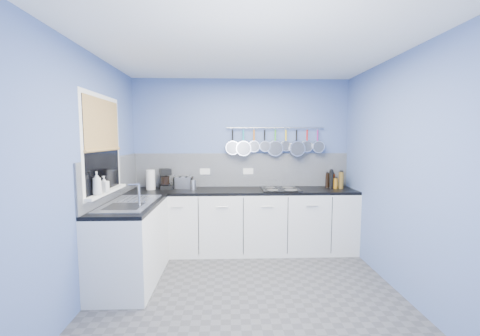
{
  "coord_description": "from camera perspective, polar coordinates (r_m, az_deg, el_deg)",
  "views": [
    {
      "loc": [
        -0.19,
        -3.13,
        1.62
      ],
      "look_at": [
        -0.05,
        0.75,
        1.25
      ],
      "focal_mm": 23.04,
      "sensor_mm": 36.0,
      "label": 1
    }
  ],
  "objects": [
    {
      "name": "window_glass",
      "position": [
        3.69,
        -24.07,
        3.89
      ],
      "size": [
        0.01,
        0.9,
        1.0
      ],
      "primitive_type": "cube",
      "color": "black",
      "rests_on": "wall_left"
    },
    {
      "name": "coffee_maker",
      "position": [
        4.55,
        -13.67,
        -1.97
      ],
      "size": [
        0.21,
        0.22,
        0.29
      ],
      "primitive_type": null,
      "rotation": [
        0.0,
        0.0,
        0.34
      ],
      "color": "black",
      "rests_on": "worktop_back"
    },
    {
      "name": "canister",
      "position": [
        4.45,
        -8.68,
        -3.08
      ],
      "size": [
        0.1,
        0.1,
        0.13
      ],
      "primitive_type": "cylinder",
      "rotation": [
        0.0,
        0.0,
        0.18
      ],
      "color": "silver",
      "rests_on": "worktop_back"
    },
    {
      "name": "condiment_4",
      "position": [
        4.66,
        17.28,
        -2.75
      ],
      "size": [
        0.06,
        0.06,
        0.15
      ],
      "primitive_type": "cylinder",
      "color": "#8C5914",
      "rests_on": "worktop_back"
    },
    {
      "name": "ceiling",
      "position": [
        3.25,
        1.45,
        21.31
      ],
      "size": [
        3.2,
        3.0,
        0.02
      ],
      "primitive_type": "cube",
      "color": "white",
      "rests_on": "ground"
    },
    {
      "name": "soap_bottle_b",
      "position": [
        3.61,
        -23.86,
        -2.73
      ],
      "size": [
        0.09,
        0.09,
        0.17
      ],
      "primitive_type": "imported",
      "rotation": [
        0.0,
        0.0,
        -0.12
      ],
      "color": "white",
      "rests_on": "window_sill"
    },
    {
      "name": "pot_rail",
      "position": [
        4.63,
        6.56,
        7.4
      ],
      "size": [
        1.45,
        0.02,
        0.02
      ],
      "primitive_type": "cylinder",
      "rotation": [
        0.0,
        1.57,
        0.0
      ],
      "color": "silver",
      "rests_on": "wall_back"
    },
    {
      "name": "pan_8",
      "position": [
        4.75,
        14.17,
        4.98
      ],
      "size": [
        0.18,
        0.1,
        0.37
      ],
      "primitive_type": null,
      "color": "silver",
      "rests_on": "pot_rail"
    },
    {
      "name": "sink_unit",
      "position": [
        3.67,
        -19.74,
        -6.12
      ],
      "size": [
        0.5,
        0.95,
        0.01
      ],
      "primitive_type": "cube",
      "color": "silver",
      "rests_on": "worktop_left"
    },
    {
      "name": "soap_bottle_a",
      "position": [
        3.44,
        -24.98,
        -2.59
      ],
      "size": [
        0.12,
        0.12,
        0.24
      ],
      "primitive_type": "imported",
      "rotation": [
        0.0,
        0.0,
        0.35
      ],
      "color": "white",
      "rests_on": "window_sill"
    },
    {
      "name": "condiment_1",
      "position": [
        4.76,
        16.8,
        -2.25
      ],
      "size": [
        0.07,
        0.07,
        0.2
      ],
      "primitive_type": "cylinder",
      "color": "#4C190C",
      "rests_on": "worktop_back"
    },
    {
      "name": "cabinet_run_left",
      "position": [
        3.79,
        -19.5,
        -13.16
      ],
      "size": [
        0.6,
        1.2,
        0.86
      ],
      "primitive_type": "cube",
      "color": "silver",
      "rests_on": "ground"
    },
    {
      "name": "bamboo_blind",
      "position": [
        3.69,
        -24.09,
        7.38
      ],
      "size": [
        0.01,
        0.9,
        0.55
      ],
      "primitive_type": "cube",
      "color": "tan",
      "rests_on": "wall_left"
    },
    {
      "name": "condiment_2",
      "position": [
        4.71,
        15.86,
        -2.22
      ],
      "size": [
        0.05,
        0.05,
        0.22
      ],
      "primitive_type": "cylinder",
      "color": "black",
      "rests_on": "worktop_back"
    },
    {
      "name": "window_sill",
      "position": [
        3.73,
        -23.47,
        -4.03
      ],
      "size": [
        0.1,
        0.98,
        0.03
      ],
      "primitive_type": "cube",
      "color": "white",
      "rests_on": "wall_left"
    },
    {
      "name": "wall_right",
      "position": [
        3.63,
        27.72,
        -1.04
      ],
      "size": [
        0.02,
        3.0,
        2.5
      ],
      "primitive_type": "cube",
      "color": "#4E65A1",
      "rests_on": "ground"
    },
    {
      "name": "pan_2",
      "position": [
        4.58,
        2.61,
        5.2
      ],
      "size": [
        0.17,
        0.05,
        0.36
      ],
      "primitive_type": null,
      "color": "silver",
      "rests_on": "pot_rail"
    },
    {
      "name": "pan_5",
      "position": [
        4.64,
        8.5,
        5.24
      ],
      "size": [
        0.16,
        0.05,
        0.35
      ],
      "primitive_type": null,
      "color": "silver",
      "rests_on": "pot_rail"
    },
    {
      "name": "wall_back",
      "position": [
        4.65,
        0.28,
        0.9
      ],
      "size": [
        3.2,
        0.02,
        2.5
      ],
      "primitive_type": "cube",
      "color": "#4E65A1",
      "rests_on": "ground"
    },
    {
      "name": "backsplash_back",
      "position": [
        4.64,
        0.29,
        -0.36
      ],
      "size": [
        3.2,
        0.02,
        0.5
      ],
      "primitive_type": "cube",
      "color": "#9497A4",
      "rests_on": "wall_back"
    },
    {
      "name": "worktop_left",
      "position": [
        3.68,
        -19.73,
        -6.49
      ],
      "size": [
        0.6,
        1.2,
        0.04
      ],
      "primitive_type": "cube",
      "color": "black",
      "rests_on": "cabinet_run_left"
    },
    {
      "name": "wall_left",
      "position": [
        3.45,
        -26.35,
        -1.28
      ],
      "size": [
        0.02,
        3.0,
        2.5
      ],
      "primitive_type": "cube",
      "color": "#4E65A1",
      "rests_on": "ground"
    },
    {
      "name": "cabinet_run_back",
      "position": [
        4.49,
        0.44,
        -9.91
      ],
      "size": [
        3.2,
        0.6,
        0.86
      ],
      "primitive_type": "cube",
      "color": "silver",
      "rests_on": "ground"
    },
    {
      "name": "window_frame",
      "position": [
        3.7,
        -24.14,
        3.89
      ],
      "size": [
        0.01,
        1.0,
        1.1
      ],
      "primitive_type": "cube",
      "color": "white",
      "rests_on": "wall_left"
    },
    {
      "name": "pan_4",
      "position": [
        4.62,
        6.55,
        4.8
      ],
      "size": [
        0.23,
        0.06,
        0.42
      ],
      "primitive_type": null,
      "color": "silver",
      "rests_on": "pot_rail"
    },
    {
      "name": "toaster",
      "position": [
        4.55,
        -10.45,
        -2.7
      ],
      "size": [
        0.27,
        0.19,
        0.16
      ],
      "primitive_type": "cube",
      "rotation": [
        0.0,
        0.0,
        -0.17
      ],
      "color": "silver",
      "rests_on": "worktop_back"
    },
    {
      "name": "worktop_back",
      "position": [
        4.39,
        0.44,
        -4.25
      ],
      "size": [
        3.2,
        0.6,
        0.04
      ],
      "primitive_type": "cube",
      "color": "black",
      "rests_on": "cabinet_run_back"
    },
    {
      "name": "pan_0",
      "position": [
        4.57,
        -1.38,
        4.97
      ],
      "size": [
        0.21,
        0.08,
        0.4
      ],
      "primitive_type": null,
      "color": "silver",
      "rests_on": "pot_rail"
    },
    {
      "name": "hob",
      "position": [
        4.42,
        7.49,
        -3.9
      ],
      "size": [
        0.53,
        0.47,
        0.01
      ],
      "primitive_type": "cube",
      "color": "black",
      "rests_on": "worktop_back"
    },
    {
      "name": "condiment_3",
      "position": [
        4.69,
        18.21,
        -2.17
      ],
      "size": [
        0.07,
        0.07,
        0.24
      ],
      "primitive_type": "cylinder",
      "color": "brown",
      "rests_on": "worktop_back"
    },
    {
      "name": "paper_towel",
      "position": [
        4.54,
        -16.23,
        -2.1
      ],
      "size": [
        0.14,
        0.14,
        0.28
      ],
      "primitive_type": "cylinder",
      "rotation": [
        0.0,
        0.0,
        -0.1
      ],
      "color": "white",
      "rests_on": "worktop_back"
    },
    {
      "name": "pan_6",
      "position": [
        4.68,
        10.41,
        4.74
      ],
      "size": [
        0.23,
        0.11,
        0.42
      ],
      "primitive_type": null,
      "color": "silver",
      "rests_on": "pot_rail"
    },
    {
      "name": "wall_front",
      "position": [
        1.67,
        4.54,
        -7.43
      ],
      "size": [
        3.2,
        0.02,
        2.5
      ],
      "primitive_type": "cube",
      "color": "#4E65A1",
      "rests_on": "ground"
    },
    {
      "name": "backsplash_left",
      "position": [
        4.01,
        -22.48,
        -1.7
      ],
      "size": [
        0.02,
        1.8,
        0.5
      ],
      "primitive_type": "cube",
      "color": "#9497A4",
      "rests_on": "wall_left"
    },
    {
      "name": "condiment_0",
      "position": [
        4.8,
        18.17,
        -2.24
      ],
      "size": [
        0.06,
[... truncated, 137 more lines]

